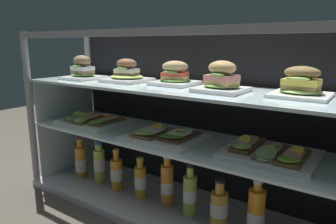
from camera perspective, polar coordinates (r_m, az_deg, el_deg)
The scene contains 23 objects.
ground_plane at distance 1.58m, azimuth 0.00°, elevation -17.91°, with size 6.00×6.00×0.02m, color #4C463C.
case_base_deck at distance 1.57m, azimuth 0.00°, elevation -16.94°, with size 1.56×0.45×0.04m, color #B3B2BC.
case_frame at distance 1.50m, azimuth 2.65°, elevation 0.17°, with size 1.56×0.45×0.85m.
riser_lower_tier at distance 1.49m, azimuth 0.00°, elevation -10.89°, with size 1.48×0.38×0.32m.
shelf_lower_glass at distance 1.43m, azimuth 0.00°, elevation -4.81°, with size 1.50×0.39×0.01m, color silver.
riser_upper_tier at distance 1.40m, azimuth 0.00°, elevation -0.23°, with size 1.48×0.38×0.22m.
shelf_upper_glass at distance 1.38m, azimuth 0.00°, elevation 4.51°, with size 1.50×0.39×0.01m, color silver.
plated_roll_sandwich_far_right at distance 1.72m, azimuth -15.36°, elevation 7.36°, with size 0.18×0.18×0.13m.
plated_roll_sandwich_mid_left at distance 1.56m, azimuth -7.55°, elevation 6.86°, with size 0.20×0.20×0.11m.
plated_roll_sandwich_near_left_corner at distance 1.42m, azimuth 1.32°, elevation 6.57°, with size 0.18×0.18×0.11m.
plated_roll_sandwich_mid_right at distance 1.23m, azimuth 9.79°, elevation 5.77°, with size 0.18×0.18×0.12m.
plated_roll_sandwich_near_right_corner at distance 1.19m, azimuth 23.16°, elevation 4.48°, with size 0.20×0.20×0.11m.
open_sandwich_tray_far_right at distance 1.71m, azimuth -13.52°, elevation -1.45°, with size 0.34×0.28×0.06m.
open_sandwich_tray_mid_left at distance 1.40m, azimuth -0.58°, elevation -4.20°, with size 0.34×0.28×0.06m.
open_sandwich_tray_left_of_center at distance 1.23m, azimuth 18.00°, elevation -6.98°, with size 0.34×0.29×0.07m.
juice_bottle_back_right at distance 1.88m, azimuth -15.65°, elevation -8.73°, with size 0.07×0.07×0.22m.
juice_bottle_tucked_behind at distance 1.77m, azimuth -12.42°, elevation -9.36°, with size 0.06×0.06×0.23m.
juice_bottle_front_left_end at distance 1.68m, azimuth -9.36°, elevation -11.01°, with size 0.06×0.06×0.22m.
juice_bottle_back_center at distance 1.58m, azimuth -5.07°, elevation -12.45°, with size 0.06×0.06×0.20m.
juice_bottle_front_middle at distance 1.51m, azimuth -0.22°, elevation -13.00°, with size 0.06×0.06×0.24m.
juice_bottle_near_post at distance 1.43m, azimuth 4.04°, elevation -14.72°, with size 0.06×0.06×0.24m.
juice_bottle_front_second at distance 1.36m, azimuth 9.32°, elevation -16.87°, with size 0.07×0.07×0.21m.
juice_bottle_front_right_end at distance 1.33m, azimuth 15.81°, elevation -17.52°, with size 0.07×0.07×0.24m.
Camera 1 is at (0.79, -1.12, 0.79)m, focal length 33.32 mm.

